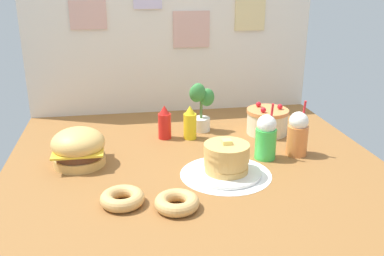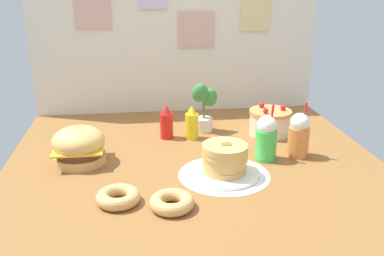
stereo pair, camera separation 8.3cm
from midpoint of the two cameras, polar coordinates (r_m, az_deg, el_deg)
name	(u,v)px [view 1 (the left image)]	position (r cm, az deg, el deg)	size (l,w,h in cm)	color
ground_plane	(198,170)	(217.43, -0.31, -5.53)	(192.76, 197.71, 2.00)	brown
back_wall	(171,32)	(296.36, -3.54, 12.48)	(192.76, 4.20, 108.38)	silver
doily_mat	(226,174)	(210.53, 3.34, -6.10)	(44.27, 44.27, 0.40)	white
burger	(79,148)	(226.03, -15.76, -2.50)	(26.68, 26.68, 19.24)	#DBA859
pancake_stack	(226,160)	(207.50, 3.41, -4.30)	(34.21, 34.21, 17.61)	white
layer_cake	(267,121)	(263.81, 9.00, 0.89)	(25.12, 25.12, 18.31)	beige
ketchup_bottle	(165,123)	(252.84, -4.57, 0.63)	(7.65, 7.65, 20.12)	red
mustard_bottle	(190,123)	(251.87, -1.21, 0.61)	(7.65, 7.65, 20.12)	yellow
cream_soda_cup	(266,137)	(226.38, 8.70, -1.20)	(11.07, 11.07, 30.18)	green
orange_float_cup	(298,134)	(234.22, 12.79, -0.75)	(11.07, 11.07, 30.18)	orange
donut_pink_glaze	(122,198)	(186.40, -10.45, -9.08)	(18.72, 18.72, 5.63)	tan
donut_chocolate	(177,202)	(180.61, -3.34, -9.76)	(18.72, 18.72, 5.63)	tan
potted_plant	(201,105)	(262.67, 0.26, 3.05)	(15.07, 11.15, 30.69)	white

